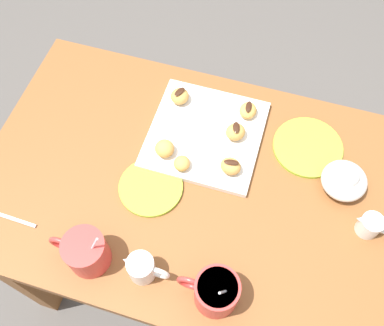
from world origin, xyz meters
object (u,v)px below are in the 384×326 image
(chocolate_sauce_pitcher, at_px, (371,226))
(saucer_lime_left, at_px, (308,147))
(pastry_plate_square, at_px, (205,134))
(beignet_0, at_px, (180,96))
(beignet_3, at_px, (236,132))
(beignet_5, at_px, (248,110))
(cream_pitcher_white, at_px, (142,268))
(saucer_lime_right, at_px, (151,187))
(beignet_1, at_px, (231,166))
(dining_table, at_px, (186,204))
(beignet_4, at_px, (165,149))
(coffee_mug_red_left, at_px, (216,291))
(beignet_2, at_px, (182,163))
(coffee_mug_red_right, at_px, (85,251))
(ice_cream_bowl, at_px, (345,180))

(chocolate_sauce_pitcher, xyz_separation_m, saucer_lime_left, (0.17, -0.18, -0.03))
(pastry_plate_square, height_order, chocolate_sauce_pitcher, chocolate_sauce_pitcher)
(beignet_0, relative_size, beignet_3, 0.99)
(saucer_lime_left, distance_m, beignet_5, 0.18)
(beignet_5, bearing_deg, beignet_3, 79.23)
(pastry_plate_square, relative_size, saucer_lime_left, 1.60)
(cream_pitcher_white, height_order, saucer_lime_left, cream_pitcher_white)
(saucer_lime_right, bearing_deg, pastry_plate_square, -115.11)
(cream_pitcher_white, height_order, beignet_1, cream_pitcher_white)
(dining_table, bearing_deg, beignet_4, -37.19)
(chocolate_sauce_pitcher, relative_size, beignet_4, 1.84)
(coffee_mug_red_left, height_order, chocolate_sauce_pitcher, coffee_mug_red_left)
(saucer_lime_right, bearing_deg, beignet_5, -122.82)
(beignet_4, bearing_deg, chocolate_sauce_pitcher, 173.84)
(cream_pitcher_white, bearing_deg, beignet_1, -112.00)
(beignet_5, bearing_deg, beignet_2, 59.49)
(saucer_lime_left, height_order, saucer_lime_right, same)
(coffee_mug_red_right, bearing_deg, ice_cream_bowl, -146.30)
(dining_table, distance_m, beignet_4, 0.20)
(beignet_5, bearing_deg, saucer_lime_right, 57.18)
(beignet_3, bearing_deg, beignet_2, 50.04)
(pastry_plate_square, height_order, beignet_1, beignet_1)
(beignet_0, xyz_separation_m, beignet_4, (-0.01, 0.17, 0.00))
(ice_cream_bowl, distance_m, saucer_lime_left, 0.13)
(chocolate_sauce_pitcher, bearing_deg, cream_pitcher_white, 27.66)
(coffee_mug_red_right, distance_m, cream_pitcher_white, 0.13)
(pastry_plate_square, distance_m, beignet_1, 0.13)
(cream_pitcher_white, bearing_deg, dining_table, -94.83)
(dining_table, relative_size, ice_cream_bowl, 9.33)
(beignet_0, xyz_separation_m, beignet_3, (-0.17, 0.07, 0.00))
(dining_table, xyz_separation_m, pastry_plate_square, (-0.01, -0.14, 0.16))
(pastry_plate_square, height_order, beignet_0, beignet_0)
(cream_pitcher_white, relative_size, beignet_1, 2.01)
(cream_pitcher_white, height_order, chocolate_sauce_pitcher, cream_pitcher_white)
(coffee_mug_red_right, xyz_separation_m, beignet_0, (-0.07, -0.47, -0.02))
(beignet_0, bearing_deg, chocolate_sauce_pitcher, 157.14)
(dining_table, xyz_separation_m, saucer_lime_right, (0.08, 0.04, 0.15))
(ice_cream_bowl, distance_m, beignet_2, 0.40)
(dining_table, height_order, ice_cream_bowl, ice_cream_bowl)
(coffee_mug_red_right, height_order, ice_cream_bowl, coffee_mug_red_right)
(cream_pitcher_white, distance_m, saucer_lime_left, 0.52)
(pastry_plate_square, xyz_separation_m, beignet_1, (-0.09, 0.09, 0.03))
(dining_table, bearing_deg, coffee_mug_red_right, 59.31)
(pastry_plate_square, bearing_deg, cream_pitcher_white, 85.24)
(saucer_lime_right, bearing_deg, coffee_mug_red_right, 70.33)
(beignet_0, bearing_deg, pastry_plate_square, 139.73)
(chocolate_sauce_pitcher, distance_m, beignet_0, 0.58)
(saucer_lime_right, bearing_deg, chocolate_sauce_pitcher, -175.35)
(pastry_plate_square, xyz_separation_m, beignet_3, (-0.08, -0.01, 0.03))
(beignet_0, xyz_separation_m, beignet_2, (-0.07, 0.19, -0.00))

